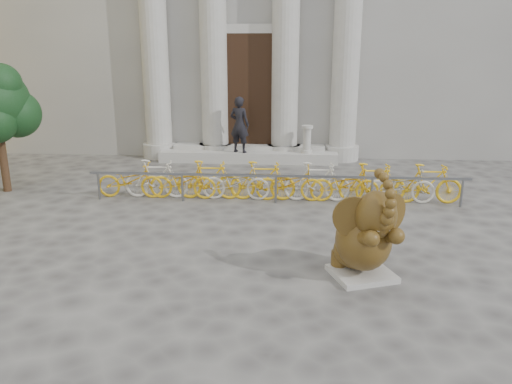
{
  "coord_description": "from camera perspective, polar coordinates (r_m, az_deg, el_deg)",
  "views": [
    {
      "loc": [
        1.46,
        -7.34,
        3.69
      ],
      "look_at": [
        0.81,
        1.67,
        1.1
      ],
      "focal_mm": 35.0,
      "sensor_mm": 36.0,
      "label": 1
    }
  ],
  "objects": [
    {
      "name": "ground",
      "position": [
        8.35,
        -6.47,
        -10.35
      ],
      "size": [
        80.0,
        80.0,
        0.0
      ],
      "primitive_type": "plane",
      "color": "#474442",
      "rests_on": "ground"
    },
    {
      "name": "entrance_steps",
      "position": [
        17.17,
        -0.84,
        4.2
      ],
      "size": [
        6.0,
        1.2,
        0.36
      ],
      "primitive_type": "cube",
      "color": "#A8A59E",
      "rests_on": "ground"
    },
    {
      "name": "elephant_statue",
      "position": [
        8.42,
        12.35,
        -5.15
      ],
      "size": [
        1.3,
        1.54,
        1.94
      ],
      "rotation": [
        0.0,
        0.0,
        0.35
      ],
      "color": "#A8A59E",
      "rests_on": "ground"
    },
    {
      "name": "bike_rack",
      "position": [
        12.55,
        2.25,
        1.26
      ],
      "size": [
        9.39,
        0.53,
        1.0
      ],
      "color": "slate",
      "rests_on": "ground"
    },
    {
      "name": "pedestrian",
      "position": [
        16.66,
        -1.9,
        7.69
      ],
      "size": [
        0.79,
        0.65,
        1.85
      ],
      "primitive_type": "imported",
      "rotation": [
        0.0,
        0.0,
        2.79
      ],
      "color": "black",
      "rests_on": "entrance_steps"
    },
    {
      "name": "balustrade_post",
      "position": [
        16.71,
        5.84,
        5.89
      ],
      "size": [
        0.37,
        0.37,
        0.92
      ],
      "color": "#A8A59E",
      "rests_on": "entrance_steps"
    }
  ]
}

